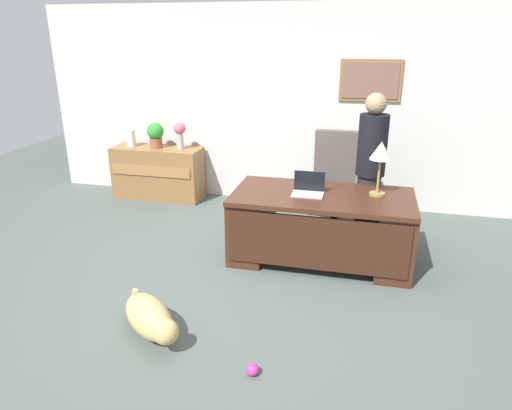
{
  "coord_description": "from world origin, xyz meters",
  "views": [
    {
      "loc": [
        1.17,
        -3.76,
        2.31
      ],
      "look_at": [
        0.18,
        0.3,
        0.75
      ],
      "focal_mm": 32.28,
      "sensor_mm": 36.0,
      "label": 1
    }
  ],
  "objects_px": {
    "vase_with_flowers": "(180,132)",
    "dog_toy_ball": "(252,370)",
    "person_standing": "(370,169)",
    "dog_lying": "(151,318)",
    "desk": "(321,225)",
    "armchair": "(336,188)",
    "desk_lamp": "(381,154)",
    "vase_empty": "(131,138)",
    "potted_plant": "(155,134)",
    "laptop": "(308,188)",
    "credenza": "(158,173)"
  },
  "relations": [
    {
      "from": "armchair",
      "to": "person_standing",
      "type": "bearing_deg",
      "value": -44.08
    },
    {
      "from": "armchair",
      "to": "desk_lamp",
      "type": "relative_size",
      "value": 2.15
    },
    {
      "from": "dog_lying",
      "to": "vase_empty",
      "type": "distance_m",
      "value": 3.68
    },
    {
      "from": "person_standing",
      "to": "potted_plant",
      "type": "height_order",
      "value": "person_standing"
    },
    {
      "from": "dog_toy_ball",
      "to": "armchair",
      "type": "bearing_deg",
      "value": 83.16
    },
    {
      "from": "desk_lamp",
      "to": "dog_toy_ball",
      "type": "distance_m",
      "value": 2.49
    },
    {
      "from": "laptop",
      "to": "vase_empty",
      "type": "xyz_separation_m",
      "value": [
        -2.8,
        1.47,
        0.08
      ]
    },
    {
      "from": "dog_lying",
      "to": "potted_plant",
      "type": "relative_size",
      "value": 1.91
    },
    {
      "from": "dog_lying",
      "to": "desk_lamp",
      "type": "distance_m",
      "value": 2.7
    },
    {
      "from": "person_standing",
      "to": "vase_empty",
      "type": "distance_m",
      "value": 3.53
    },
    {
      "from": "desk_lamp",
      "to": "laptop",
      "type": "bearing_deg",
      "value": -169.5
    },
    {
      "from": "dog_lying",
      "to": "desk_lamp",
      "type": "height_order",
      "value": "desk_lamp"
    },
    {
      "from": "credenza",
      "to": "dog_toy_ball",
      "type": "xyz_separation_m",
      "value": [
        2.29,
        -3.41,
        -0.33
      ]
    },
    {
      "from": "laptop",
      "to": "dog_lying",
      "type": "bearing_deg",
      "value": -121.61
    },
    {
      "from": "dog_lying",
      "to": "vase_with_flowers",
      "type": "relative_size",
      "value": 1.79
    },
    {
      "from": "person_standing",
      "to": "armchair",
      "type": "bearing_deg",
      "value": 135.92
    },
    {
      "from": "person_standing",
      "to": "desk",
      "type": "bearing_deg",
      "value": -128.24
    },
    {
      "from": "desk_lamp",
      "to": "vase_empty",
      "type": "distance_m",
      "value": 3.75
    },
    {
      "from": "dog_toy_ball",
      "to": "credenza",
      "type": "bearing_deg",
      "value": 123.93
    },
    {
      "from": "credenza",
      "to": "potted_plant",
      "type": "height_order",
      "value": "potted_plant"
    },
    {
      "from": "potted_plant",
      "to": "armchair",
      "type": "bearing_deg",
      "value": -11.45
    },
    {
      "from": "laptop",
      "to": "potted_plant",
      "type": "relative_size",
      "value": 0.89
    },
    {
      "from": "person_standing",
      "to": "dog_lying",
      "type": "xyz_separation_m",
      "value": [
        -1.64,
        -2.24,
        -0.74
      ]
    },
    {
      "from": "armchair",
      "to": "desk_lamp",
      "type": "height_order",
      "value": "desk_lamp"
    },
    {
      "from": "armchair",
      "to": "potted_plant",
      "type": "bearing_deg",
      "value": 168.55
    },
    {
      "from": "person_standing",
      "to": "desk_lamp",
      "type": "bearing_deg",
      "value": -79.09
    },
    {
      "from": "credenza",
      "to": "person_standing",
      "type": "distance_m",
      "value": 3.19
    },
    {
      "from": "laptop",
      "to": "vase_with_flowers",
      "type": "distance_m",
      "value": 2.51
    },
    {
      "from": "potted_plant",
      "to": "desk_lamp",
      "type": "bearing_deg",
      "value": -23.36
    },
    {
      "from": "dog_lying",
      "to": "dog_toy_ball",
      "type": "bearing_deg",
      "value": -16.41
    },
    {
      "from": "dog_lying",
      "to": "laptop",
      "type": "bearing_deg",
      "value": 58.39
    },
    {
      "from": "vase_with_flowers",
      "to": "dog_toy_ball",
      "type": "height_order",
      "value": "vase_with_flowers"
    },
    {
      "from": "desk_lamp",
      "to": "person_standing",
      "type": "bearing_deg",
      "value": 100.91
    },
    {
      "from": "armchair",
      "to": "laptop",
      "type": "height_order",
      "value": "armchair"
    },
    {
      "from": "desk_lamp",
      "to": "dog_toy_ball",
      "type": "bearing_deg",
      "value": -111.39
    },
    {
      "from": "credenza",
      "to": "potted_plant",
      "type": "distance_m",
      "value": 0.58
    },
    {
      "from": "credenza",
      "to": "person_standing",
      "type": "bearing_deg",
      "value": -16.63
    },
    {
      "from": "dog_toy_ball",
      "to": "vase_with_flowers",
      "type": "bearing_deg",
      "value": 119.32
    },
    {
      "from": "desk",
      "to": "laptop",
      "type": "bearing_deg",
      "value": 171.73
    },
    {
      "from": "potted_plant",
      "to": "credenza",
      "type": "bearing_deg",
      "value": -131.28
    },
    {
      "from": "dog_lying",
      "to": "desk_lamp",
      "type": "bearing_deg",
      "value": 46.23
    },
    {
      "from": "laptop",
      "to": "potted_plant",
      "type": "xyz_separation_m",
      "value": [
        -2.41,
        1.47,
        0.16
      ]
    },
    {
      "from": "dog_lying",
      "to": "laptop",
      "type": "distance_m",
      "value": 2.07
    },
    {
      "from": "desk",
      "to": "person_standing",
      "type": "height_order",
      "value": "person_standing"
    },
    {
      "from": "armchair",
      "to": "laptop",
      "type": "xyz_separation_m",
      "value": [
        -0.23,
        -0.94,
        0.28
      ]
    },
    {
      "from": "vase_with_flowers",
      "to": "dog_toy_ball",
      "type": "xyz_separation_m",
      "value": [
        1.92,
        -3.41,
        -0.96
      ]
    },
    {
      "from": "armchair",
      "to": "dog_lying",
      "type": "bearing_deg",
      "value": -115.79
    },
    {
      "from": "desk",
      "to": "vase_with_flowers",
      "type": "relative_size",
      "value": 4.87
    },
    {
      "from": "credenza",
      "to": "person_standing",
      "type": "relative_size",
      "value": 0.75
    },
    {
      "from": "potted_plant",
      "to": "dog_toy_ball",
      "type": "bearing_deg",
      "value": -56.1
    }
  ]
}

